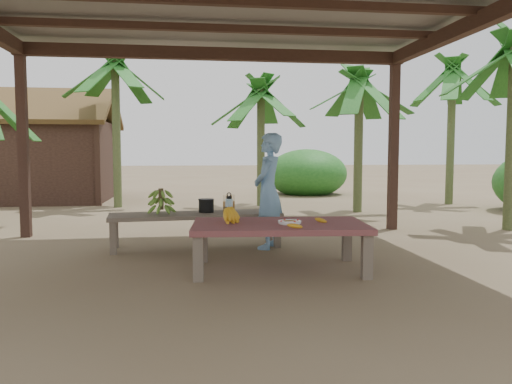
{
  "coord_description": "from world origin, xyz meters",
  "views": [
    {
      "loc": [
        -0.43,
        -5.3,
        1.25
      ],
      "look_at": [
        0.3,
        0.14,
        0.8
      ],
      "focal_mm": 35.0,
      "sensor_mm": 36.0,
      "label": 1
    }
  ],
  "objects": [
    {
      "name": "ground",
      "position": [
        0.0,
        0.0,
        0.0
      ],
      "size": [
        80.0,
        80.0,
        0.0
      ],
      "primitive_type": "plane",
      "color": "brown",
      "rests_on": "ground"
    },
    {
      "name": "pavilion",
      "position": [
        -0.01,
        -0.01,
        2.78
      ],
      "size": [
        6.6,
        5.6,
        2.95
      ],
      "color": "black",
      "rests_on": "ground"
    },
    {
      "name": "work_table",
      "position": [
        0.5,
        -0.2,
        0.43
      ],
      "size": [
        1.88,
        1.14,
        0.5
      ],
      "rotation": [
        0.0,
        0.0,
        -0.08
      ],
      "color": "brown",
      "rests_on": "ground"
    },
    {
      "name": "bench",
      "position": [
        -0.35,
        1.16,
        0.39
      ],
      "size": [
        2.24,
        0.79,
        0.45
      ],
      "rotation": [
        0.0,
        0.0,
        0.09
      ],
      "color": "brown",
      "rests_on": "ground"
    },
    {
      "name": "ripe_banana_bunch",
      "position": [
        -0.06,
        -0.08,
        0.59
      ],
      "size": [
        0.36,
        0.33,
        0.18
      ],
      "primitive_type": null,
      "rotation": [
        0.0,
        0.0,
        -0.3
      ],
      "color": "yellow",
      "rests_on": "work_table"
    },
    {
      "name": "plate",
      "position": [
        0.59,
        -0.29,
        0.52
      ],
      "size": [
        0.24,
        0.24,
        0.04
      ],
      "color": "white",
      "rests_on": "work_table"
    },
    {
      "name": "loose_banana_front",
      "position": [
        0.58,
        -0.58,
        0.52
      ],
      "size": [
        0.16,
        0.09,
        0.04
      ],
      "primitive_type": "ellipsoid",
      "rotation": [
        0.0,
        0.0,
        1.23
      ],
      "color": "yellow",
      "rests_on": "work_table"
    },
    {
      "name": "loose_banana_side",
      "position": [
        0.94,
        -0.21,
        0.52
      ],
      "size": [
        0.12,
        0.16,
        0.04
      ],
      "primitive_type": "ellipsoid",
      "rotation": [
        0.0,
        0.0,
        0.59
      ],
      "color": "yellow",
      "rests_on": "work_table"
    },
    {
      "name": "water_flask",
      "position": [
        0.0,
        0.14,
        0.62
      ],
      "size": [
        0.08,
        0.08,
        0.3
      ],
      "color": "teal",
      "rests_on": "work_table"
    },
    {
      "name": "green_banana_stalk",
      "position": [
        -0.79,
        1.13,
        0.62
      ],
      "size": [
        0.33,
        0.33,
        0.34
      ],
      "primitive_type": null,
      "rotation": [
        0.0,
        0.0,
        0.09
      ],
      "color": "#598C2D",
      "rests_on": "bench"
    },
    {
      "name": "cooking_pot",
      "position": [
        -0.21,
        1.24,
        0.53
      ],
      "size": [
        0.2,
        0.2,
        0.17
      ],
      "primitive_type": "cylinder",
      "color": "black",
      "rests_on": "bench"
    },
    {
      "name": "skewer_rack",
      "position": [
        0.08,
        1.15,
        0.57
      ],
      "size": [
        0.19,
        0.1,
        0.24
      ],
      "primitive_type": null,
      "rotation": [
        0.0,
        0.0,
        0.09
      ],
      "color": "#A57F47",
      "rests_on": "bench"
    },
    {
      "name": "woman",
      "position": [
        0.57,
        0.99,
        0.74
      ],
      "size": [
        0.55,
        0.64,
        1.48
      ],
      "primitive_type": "imported",
      "rotation": [
        0.0,
        0.0,
        -2.01
      ],
      "color": "#6D9ECF",
      "rests_on": "ground"
    },
    {
      "name": "hut",
      "position": [
        -4.5,
        8.0,
        1.1
      ],
      "size": [
        4.4,
        3.43,
        2.85
      ],
      "color": "black",
      "rests_on": "ground"
    },
    {
      "name": "banana_plant_ne",
      "position": [
        3.01,
        4.57,
        2.42
      ],
      "size": [
        1.8,
        1.8,
        2.9
      ],
      "color": "#596638",
      "rests_on": "ground"
    },
    {
      "name": "banana_plant_n",
      "position": [
        1.21,
        6.04,
        2.37
      ],
      "size": [
        1.8,
        1.8,
        2.85
      ],
      "color": "#596638",
      "rests_on": "ground"
    },
    {
      "name": "banana_plant_nw",
      "position": [
        -2.02,
        6.13,
        2.94
      ],
      "size": [
        1.8,
        1.8,
        3.44
      ],
      "color": "#596638",
      "rests_on": "ground"
    },
    {
      "name": "banana_plant_far",
      "position": [
        5.7,
        5.8,
        2.88
      ],
      "size": [
        1.8,
        1.8,
        3.37
      ],
      "color": "#596638",
      "rests_on": "ground"
    }
  ]
}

